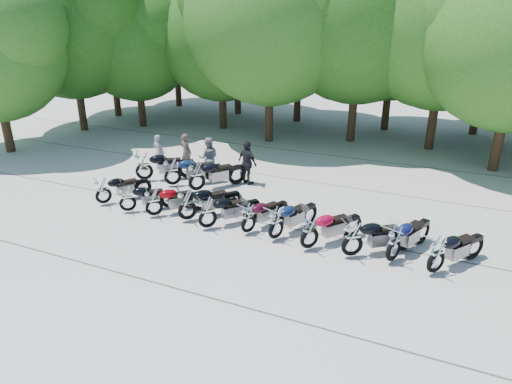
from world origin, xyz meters
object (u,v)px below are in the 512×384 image
at_px(motorcycle_3, 187,203).
at_px(rider_1, 209,158).
at_px(motorcycle_0, 103,190).
at_px(motorcycle_7, 310,230).
at_px(motorcycle_6, 276,222).
at_px(motorcycle_4, 207,212).
at_px(rider_2, 247,163).
at_px(motorcycle_1, 127,197).
at_px(motorcycle_8, 353,237).
at_px(motorcycle_13, 197,175).
at_px(motorcycle_5, 248,217).
at_px(rider_3, 186,152).
at_px(motorcycle_9, 394,242).
at_px(motorcycle_12, 172,170).
at_px(motorcycle_10, 437,254).
at_px(motorcycle_11, 144,165).
at_px(motorcycle_2, 154,201).
at_px(rider_0, 159,152).

bearing_deg(motorcycle_3, rider_1, -31.40).
relative_size(motorcycle_0, motorcycle_7, 0.92).
xyz_separation_m(motorcycle_6, motorcycle_7, (1.14, -0.17, 0.01)).
relative_size(motorcycle_4, rider_2, 1.21).
distance_m(motorcycle_1, motorcycle_8, 7.99).
relative_size(motorcycle_13, rider_1, 1.37).
distance_m(motorcycle_13, rider_2, 2.18).
distance_m(motorcycle_5, rider_3, 6.97).
bearing_deg(motorcycle_4, motorcycle_5, -129.64).
bearing_deg(motorcycle_7, motorcycle_5, 30.12).
relative_size(motorcycle_8, motorcycle_9, 1.00).
xyz_separation_m(motorcycle_1, motorcycle_12, (-0.01, 2.84, 0.11)).
bearing_deg(motorcycle_1, motorcycle_8, -130.83).
distance_m(motorcycle_4, rider_3, 6.22).
bearing_deg(motorcycle_10, motorcycle_11, 21.80).
height_order(motorcycle_9, rider_3, rider_3).
relative_size(motorcycle_6, motorcycle_13, 0.91).
bearing_deg(motorcycle_2, motorcycle_5, -133.26).
relative_size(motorcycle_7, motorcycle_10, 1.00).
bearing_deg(motorcycle_0, motorcycle_5, -147.58).
relative_size(motorcycle_3, rider_3, 1.40).
height_order(motorcycle_3, motorcycle_4, motorcycle_3).
height_order(motorcycle_5, motorcycle_7, motorcycle_7).
xyz_separation_m(motorcycle_3, motorcycle_5, (2.29, -0.01, -0.08)).
bearing_deg(motorcycle_2, motorcycle_1, 47.85).
distance_m(motorcycle_7, motorcycle_12, 7.29).
height_order(rider_2, rider_3, rider_2).
xyz_separation_m(motorcycle_8, rider_0, (-9.76, 4.35, 0.14)).
height_order(motorcycle_0, motorcycle_5, motorcycle_0).
height_order(motorcycle_5, motorcycle_12, motorcycle_12).
height_order(motorcycle_2, rider_2, rider_2).
bearing_deg(rider_2, motorcycle_1, 83.33).
distance_m(motorcycle_3, motorcycle_8, 5.68).
relative_size(motorcycle_4, motorcycle_9, 0.96).
bearing_deg(rider_0, rider_2, -177.30).
height_order(rider_0, rider_2, rider_2).
xyz_separation_m(motorcycle_6, motorcycle_8, (2.41, -0.10, 0.03)).
relative_size(motorcycle_5, motorcycle_7, 0.90).
bearing_deg(motorcycle_9, motorcycle_8, 32.03).
relative_size(motorcycle_5, motorcycle_11, 0.82).
height_order(motorcycle_13, rider_0, rider_0).
distance_m(motorcycle_0, motorcycle_3, 3.59).
xyz_separation_m(motorcycle_10, rider_0, (-12.04, 4.33, 0.16)).
relative_size(motorcycle_4, motorcycle_7, 0.98).
bearing_deg(motorcycle_4, motorcycle_8, -139.09).
height_order(motorcycle_12, rider_0, rider_0).
bearing_deg(rider_0, motorcycle_6, 154.15).
bearing_deg(motorcycle_8, motorcycle_2, 51.13).
xyz_separation_m(motorcycle_6, motorcycle_9, (3.54, 0.09, 0.03)).
height_order(motorcycle_12, rider_1, rider_1).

